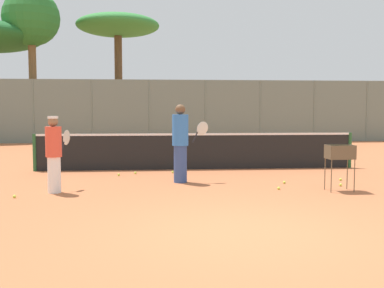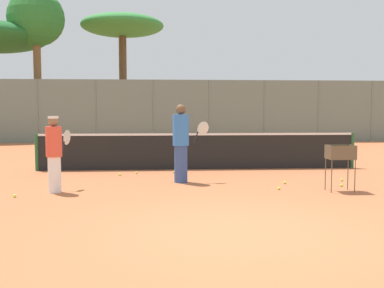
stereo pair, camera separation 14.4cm
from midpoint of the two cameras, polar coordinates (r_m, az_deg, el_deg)
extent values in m
plane|color=#B7663D|center=(6.57, 5.82, -11.20)|extent=(80.00, 80.00, 0.00)
cylinder|color=#26592D|center=(13.67, -19.66, -1.04)|extent=(0.10, 0.10, 1.07)
cylinder|color=#26592D|center=(14.45, 19.14, -0.74)|extent=(0.10, 0.10, 1.07)
cube|color=black|center=(13.26, 0.31, -1.07)|extent=(9.37, 0.01, 1.01)
cube|color=white|center=(13.22, 0.31, 1.24)|extent=(9.37, 0.02, 0.06)
cylinder|color=slate|center=(25.08, -19.66, 3.94)|extent=(0.08, 0.08, 3.37)
cylinder|color=slate|center=(24.48, -12.76, 4.08)|extent=(0.08, 0.08, 3.37)
cylinder|color=slate|center=(24.25, -5.63, 4.17)|extent=(0.08, 0.08, 3.37)
cylinder|color=slate|center=(24.40, 1.53, 4.19)|extent=(0.08, 0.08, 3.37)
cylinder|color=slate|center=(24.91, 8.49, 4.15)|extent=(0.08, 0.08, 3.37)
cylinder|color=slate|center=(25.78, 15.08, 4.05)|extent=(0.08, 0.08, 3.37)
cylinder|color=slate|center=(26.96, 21.17, 3.91)|extent=(0.08, 0.08, 3.37)
cube|color=slate|center=(24.28, -2.04, 4.19)|extent=(27.29, 0.01, 3.37)
cylinder|color=brown|center=(29.37, -9.44, 7.16)|extent=(0.49, 0.49, 6.45)
ellipsoid|color=#338438|center=(29.81, -9.53, 14.62)|extent=(5.25, 5.25, 1.31)
cylinder|color=brown|center=(27.83, -19.67, 6.74)|extent=(0.43, 0.43, 6.08)
sphere|color=#28722D|center=(28.29, -19.89, 14.87)|extent=(3.23, 3.23, 3.23)
cylinder|color=white|center=(10.00, -17.48, -3.76)|extent=(0.27, 0.27, 0.77)
cylinder|color=#E54C38|center=(9.92, -17.58, 0.28)|extent=(0.34, 0.34, 0.64)
sphere|color=#8C6647|center=(9.90, -17.63, 2.72)|extent=(0.21, 0.21, 0.21)
cylinder|color=white|center=(9.90, -17.65, 3.24)|extent=(0.22, 0.22, 0.05)
cylinder|color=black|center=(10.23, -16.51, -0.48)|extent=(0.08, 0.15, 0.27)
ellipsoid|color=silver|center=(10.36, -16.03, 0.81)|extent=(0.16, 0.38, 0.43)
cylinder|color=#334C8C|center=(10.90, -1.87, -2.55)|extent=(0.32, 0.32, 0.90)
cylinder|color=blue|center=(10.83, -1.88, 1.79)|extent=(0.39, 0.39, 0.75)
sphere|color=brown|center=(10.82, -1.88, 4.42)|extent=(0.24, 0.24, 0.24)
cylinder|color=black|center=(10.95, 0.02, 0.84)|extent=(0.15, 0.06, 0.27)
ellipsoid|color=silver|center=(11.00, 0.96, 2.00)|extent=(0.39, 0.12, 0.43)
cylinder|color=brown|center=(10.00, 16.88, -3.93)|extent=(0.02, 0.02, 0.70)
cylinder|color=brown|center=(10.20, 19.55, -3.83)|extent=(0.02, 0.02, 0.70)
cylinder|color=brown|center=(10.33, 16.14, -3.65)|extent=(0.02, 0.02, 0.70)
cylinder|color=brown|center=(10.52, 18.74, -3.57)|extent=(0.02, 0.02, 0.70)
cube|color=brown|center=(10.22, 17.88, -1.76)|extent=(0.55, 0.40, 0.01)
cube|color=brown|center=(10.02, 18.34, -1.06)|extent=(0.55, 0.01, 0.30)
cube|color=brown|center=(10.39, 17.48, -0.85)|extent=(0.55, 0.01, 0.30)
cube|color=brown|center=(10.10, 16.46, -0.98)|extent=(0.01, 0.40, 0.30)
cube|color=brown|center=(10.31, 19.31, -0.94)|extent=(0.01, 0.40, 0.30)
sphere|color=#D1E54C|center=(10.23, 18.78, -1.26)|extent=(0.07, 0.07, 0.07)
sphere|color=#D1E54C|center=(10.24, 17.22, -1.22)|extent=(0.07, 0.07, 0.07)
sphere|color=#D1E54C|center=(10.33, 17.26, -1.47)|extent=(0.07, 0.07, 0.07)
sphere|color=#D1E54C|center=(10.19, 16.59, -1.52)|extent=(0.07, 0.07, 0.07)
sphere|color=#D1E54C|center=(10.22, 19.01, -1.27)|extent=(0.07, 0.07, 0.07)
sphere|color=#D1E54C|center=(10.06, 17.74, -1.32)|extent=(0.07, 0.07, 0.07)
sphere|color=#D1E54C|center=(10.14, 17.96, -1.58)|extent=(0.07, 0.07, 0.07)
sphere|color=#D1E54C|center=(10.39, 18.79, -1.46)|extent=(0.07, 0.07, 0.07)
sphere|color=#D1E54C|center=(10.20, 19.19, -1.28)|extent=(0.07, 0.07, 0.07)
sphere|color=#D1E54C|center=(10.29, 17.47, -1.20)|extent=(0.07, 0.07, 0.07)
sphere|color=#D1E54C|center=(10.25, 18.31, -1.53)|extent=(0.07, 0.07, 0.07)
sphere|color=#D1E54C|center=(10.24, 16.71, -1.50)|extent=(0.07, 0.07, 0.07)
sphere|color=#D1E54C|center=(10.23, 18.58, -1.26)|extent=(0.07, 0.07, 0.07)
sphere|color=#D1E54C|center=(10.07, 17.35, -1.61)|extent=(0.07, 0.07, 0.07)
sphere|color=#D1E54C|center=(10.13, 10.55, -5.54)|extent=(0.07, 0.07, 0.07)
sphere|color=#D1E54C|center=(12.53, -2.79, -3.57)|extent=(0.07, 0.07, 0.07)
sphere|color=#D1E54C|center=(11.76, 18.02, -4.30)|extent=(0.07, 0.07, 0.07)
sphere|color=#D1E54C|center=(12.45, -7.53, -3.65)|extent=(0.07, 0.07, 0.07)
sphere|color=#D1E54C|center=(10.93, 18.00, -4.95)|extent=(0.07, 0.07, 0.07)
sphere|color=#D1E54C|center=(12.16, -9.63, -3.87)|extent=(0.07, 0.07, 0.07)
sphere|color=#D1E54C|center=(10.96, 11.28, -4.80)|extent=(0.07, 0.07, 0.07)
sphere|color=#D1E54C|center=(9.73, -22.02, -6.19)|extent=(0.07, 0.07, 0.07)
cube|color=#B2B7BC|center=(29.57, 6.28, 1.80)|extent=(4.20, 1.70, 0.90)
cube|color=#33383D|center=(29.51, 5.91, 3.35)|extent=(2.20, 1.50, 0.70)
camera|label=1|loc=(0.07, -90.41, -0.03)|focal=42.00mm
camera|label=2|loc=(0.07, 89.59, 0.03)|focal=42.00mm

